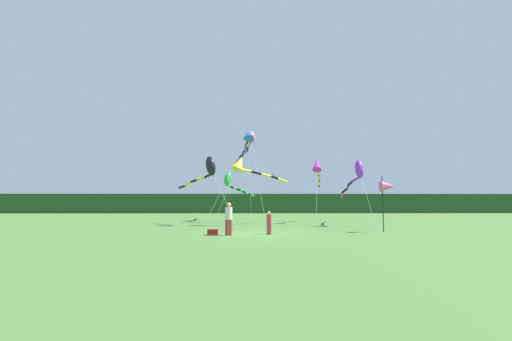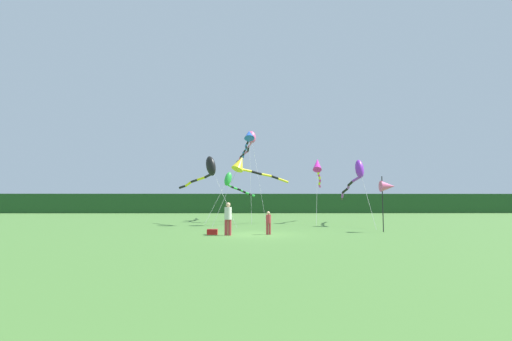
# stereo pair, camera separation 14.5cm
# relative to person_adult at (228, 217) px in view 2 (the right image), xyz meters

# --- Properties ---
(ground_plane) EXTENTS (120.00, 120.00, 0.00)m
(ground_plane) POSITION_rel_person_adult_xyz_m (1.66, 0.57, -1.02)
(ground_plane) COLOR #477533
(distant_treeline) EXTENTS (108.00, 3.96, 3.40)m
(distant_treeline) POSITION_rel_person_adult_xyz_m (1.66, 45.57, 0.68)
(distant_treeline) COLOR #234C23
(distant_treeline) RESTS_ON ground
(person_adult) EXTENTS (0.40, 0.40, 1.83)m
(person_adult) POSITION_rel_person_adult_xyz_m (0.00, 0.00, 0.00)
(person_adult) COLOR #B23338
(person_adult) RESTS_ON ground
(person_child) EXTENTS (0.29, 0.29, 1.32)m
(person_child) POSITION_rel_person_adult_xyz_m (2.29, 0.50, -0.29)
(person_child) COLOR #B23338
(person_child) RESTS_ON ground
(cooler_box) EXTENTS (0.59, 0.39, 0.31)m
(cooler_box) POSITION_rel_person_adult_xyz_m (-0.92, 0.48, -0.87)
(cooler_box) COLOR red
(cooler_box) RESTS_ON ground
(banner_flag_pole) EXTENTS (0.90, 0.70, 3.47)m
(banner_flag_pole) POSITION_rel_person_adult_xyz_m (9.86, 2.17, 1.79)
(banner_flag_pole) COLOR black
(banner_flag_pole) RESTS_ON ground
(kite_black) EXTENTS (5.43, 5.79, 5.76)m
(kite_black) POSITION_rel_person_adult_xyz_m (-2.21, 9.12, 3.59)
(kite_black) COLOR #B2B2B2
(kite_black) RESTS_ON ground
(kite_magenta) EXTENTS (2.04, 8.44, 6.05)m
(kite_magenta) POSITION_rel_person_adult_xyz_m (7.42, 12.68, 4.04)
(kite_magenta) COLOR #B2B2B2
(kite_magenta) RESTS_ON ground
(kite_rainbow) EXTENTS (3.18, 10.50, 9.48)m
(kite_rainbow) POSITION_rel_person_adult_xyz_m (1.17, 17.84, 7.41)
(kite_rainbow) COLOR #B2B2B2
(kite_rainbow) RESTS_ON ground
(kite_purple) EXTENTS (0.72, 10.01, 5.34)m
(kite_purple) POSITION_rel_person_adult_xyz_m (9.76, 8.62, 3.05)
(kite_purple) COLOR #B2B2B2
(kite_purple) RESTS_ON ground
(kite_green) EXTENTS (4.42, 5.55, 4.82)m
(kite_green) POSITION_rel_person_adult_xyz_m (-0.60, 13.92, 2.78)
(kite_green) COLOR #B2B2B2
(kite_green) RESTS_ON ground
(kite_blue) EXTENTS (1.35, 9.55, 9.20)m
(kite_blue) POSITION_rel_person_adult_xyz_m (1.03, 15.63, 7.34)
(kite_blue) COLOR #B2B2B2
(kite_blue) RESTS_ON ground
(kite_yellow) EXTENTS (6.39, 5.41, 5.82)m
(kite_yellow) POSITION_rel_person_adult_xyz_m (0.70, 9.42, 3.89)
(kite_yellow) COLOR #B2B2B2
(kite_yellow) RESTS_ON ground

